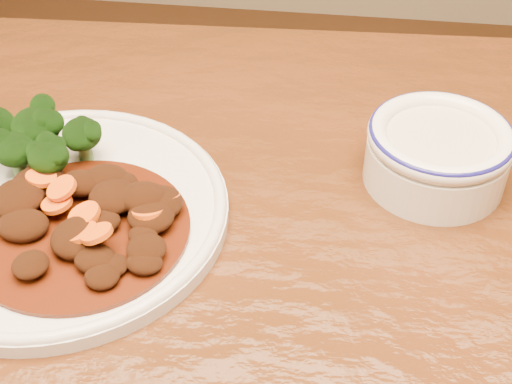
# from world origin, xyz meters

# --- Properties ---
(dining_table) EXTENTS (1.54, 0.97, 0.75)m
(dining_table) POSITION_xyz_m (0.00, 0.00, 0.67)
(dining_table) COLOR #4E230D
(dining_table) RESTS_ON ground
(dinner_plate) EXTENTS (0.31, 0.31, 0.02)m
(dinner_plate) POSITION_xyz_m (-0.20, 0.06, 0.76)
(dinner_plate) COLOR silver
(dinner_plate) RESTS_ON dining_table
(broccoli_florets) EXTENTS (0.15, 0.11, 0.05)m
(broccoli_florets) POSITION_xyz_m (-0.26, 0.11, 0.79)
(broccoli_florets) COLOR #598946
(broccoli_florets) RESTS_ON dinner_plate
(mince_stew) EXTENTS (0.19, 0.19, 0.04)m
(mince_stew) POSITION_xyz_m (-0.17, 0.05, 0.78)
(mince_stew) COLOR #441507
(mince_stew) RESTS_ON dinner_plate
(dip_bowl) EXTENTS (0.14, 0.14, 0.06)m
(dip_bowl) POSITION_xyz_m (0.13, 0.16, 0.78)
(dip_bowl) COLOR white
(dip_bowl) RESTS_ON dining_table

